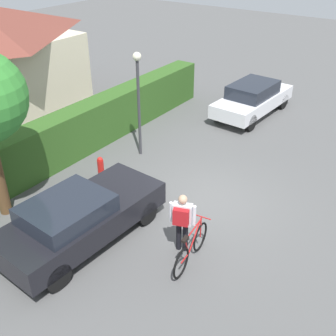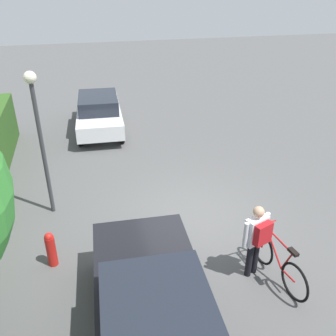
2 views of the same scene
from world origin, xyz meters
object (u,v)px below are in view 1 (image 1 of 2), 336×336
(parked_car_far, at_px, (253,98))
(bicycle, at_px, (191,248))
(street_lamp, at_px, (138,90))
(fire_hydrant, at_px, (101,168))
(person_rider, at_px, (182,218))
(parked_car_near, at_px, (80,217))

(parked_car_far, distance_m, bicycle, 9.50)
(street_lamp, relative_size, fire_hydrant, 4.47)
(bicycle, xyz_separation_m, fire_hydrant, (1.54, 4.34, 0.00))
(street_lamp, bearing_deg, bicycle, -129.43)
(person_rider, bearing_deg, street_lamp, 49.54)
(parked_car_near, bearing_deg, bicycle, -70.45)
(street_lamp, bearing_deg, fire_hydrant, -178.62)
(bicycle, xyz_separation_m, street_lamp, (3.61, 4.39, 1.98))
(parked_car_near, xyz_separation_m, fire_hydrant, (2.49, 1.66, -0.34))
(parked_car_far, bearing_deg, bicycle, -163.59)
(parked_car_near, height_order, bicycle, parked_car_near)
(parked_car_far, height_order, person_rider, person_rider)
(parked_car_far, relative_size, street_lamp, 1.22)
(bicycle, bearing_deg, parked_car_near, 109.55)
(bicycle, height_order, person_rider, person_rider)
(parked_car_far, relative_size, fire_hydrant, 5.44)
(parked_car_near, height_order, fire_hydrant, parked_car_near)
(parked_car_far, xyz_separation_m, street_lamp, (-5.50, 1.71, 1.64))
(fire_hydrant, bearing_deg, parked_car_far, -12.36)
(parked_car_near, distance_m, street_lamp, 5.14)
(street_lamp, bearing_deg, parked_car_near, -159.51)
(parked_car_far, distance_m, street_lamp, 5.98)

